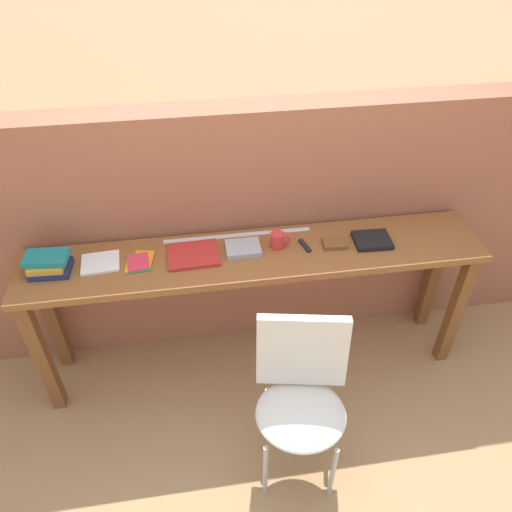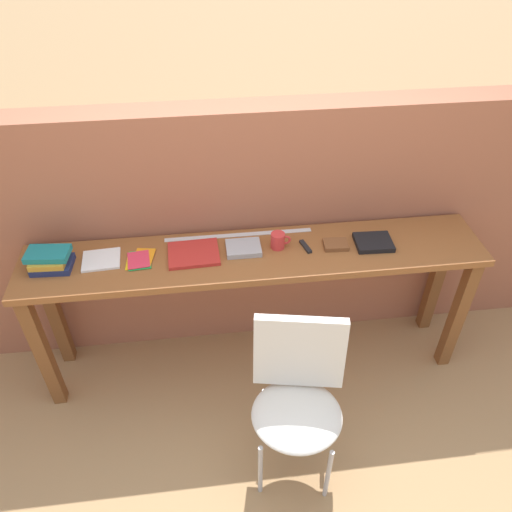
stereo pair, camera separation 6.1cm
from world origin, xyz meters
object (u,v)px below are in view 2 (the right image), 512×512
object	(u,v)px
book_open_centre	(194,254)
leather_journal_brown	(336,245)
magazine_cycling	(101,260)
chair_white_moulded	(298,394)
pamphlet_pile_colourful	(140,259)
book_repair_rightmost	(373,242)
multitool_folded	(305,246)
book_stack_leftmost	(50,260)
mug	(278,241)

from	to	relation	value
book_open_centre	leather_journal_brown	world-z (taller)	leather_journal_brown
magazine_cycling	leather_journal_brown	xyz separation A→B (m)	(1.25, -0.03, 0.01)
chair_white_moulded	pamphlet_pile_colourful	bearing A→B (deg)	137.48
chair_white_moulded	book_repair_rightmost	size ratio (longest dim) A/B	4.49
book_open_centre	book_repair_rightmost	size ratio (longest dim) A/B	1.35
multitool_folded	pamphlet_pile_colourful	bearing A→B (deg)	179.97
book_stack_leftmost	magazine_cycling	world-z (taller)	book_stack_leftmost
book_open_centre	mug	world-z (taller)	mug
book_stack_leftmost	chair_white_moulded	bearing A→B (deg)	-29.56
pamphlet_pile_colourful	book_repair_rightmost	size ratio (longest dim) A/B	0.92
leather_journal_brown	book_repair_rightmost	size ratio (longest dim) A/B	0.65
chair_white_moulded	leather_journal_brown	distance (m)	0.82
book_stack_leftmost	mug	world-z (taller)	book_stack_leftmost
pamphlet_pile_colourful	multitool_folded	size ratio (longest dim) A/B	1.66
book_stack_leftmost	book_repair_rightmost	world-z (taller)	book_stack_leftmost
chair_white_moulded	multitool_folded	size ratio (longest dim) A/B	8.10
leather_journal_brown	book_repair_rightmost	world-z (taller)	book_repair_rightmost
book_stack_leftmost	leather_journal_brown	distance (m)	1.50
chair_white_moulded	pamphlet_pile_colourful	size ratio (longest dim) A/B	4.87
pamphlet_pile_colourful	magazine_cycling	bearing A→B (deg)	174.08
chair_white_moulded	mug	distance (m)	0.80
book_stack_leftmost	multitool_folded	xyz separation A→B (m)	(1.34, 0.00, -0.04)
mug	leather_journal_brown	size ratio (longest dim) A/B	0.85
book_stack_leftmost	book_open_centre	bearing A→B (deg)	0.92
multitool_folded	magazine_cycling	bearing A→B (deg)	178.88
pamphlet_pile_colourful	book_repair_rightmost	distance (m)	1.26
mug	multitool_folded	xyz separation A→B (m)	(0.15, -0.02, -0.04)
magazine_cycling	book_open_centre	xyz separation A→B (m)	(0.48, -0.01, 0.00)
magazine_cycling	leather_journal_brown	size ratio (longest dim) A/B	1.49
mug	leather_journal_brown	distance (m)	0.32
mug	book_stack_leftmost	bearing A→B (deg)	-178.77
book_open_centre	book_repair_rightmost	bearing A→B (deg)	-3.69
chair_white_moulded	magazine_cycling	distance (m)	1.22
book_open_centre	book_repair_rightmost	distance (m)	0.98
book_stack_leftmost	mug	distance (m)	1.19
book_repair_rightmost	mug	bearing A→B (deg)	178.14
pamphlet_pile_colourful	book_repair_rightmost	xyz separation A→B (m)	(1.26, -0.02, 0.01)
book_stack_leftmost	multitool_folded	distance (m)	1.34
multitool_folded	book_repair_rightmost	xyz separation A→B (m)	(0.37, -0.02, 0.01)
book_stack_leftmost	book_repair_rightmost	bearing A→B (deg)	-0.46
magazine_cycling	book_open_centre	distance (m)	0.48
chair_white_moulded	book_stack_leftmost	size ratio (longest dim) A/B	3.91
magazine_cycling	multitool_folded	world-z (taller)	multitool_folded
pamphlet_pile_colourful	multitool_folded	xyz separation A→B (m)	(0.89, -0.00, 0.00)
mug	chair_white_moulded	bearing A→B (deg)	-90.32
magazine_cycling	pamphlet_pile_colourful	world-z (taller)	magazine_cycling
mug	book_repair_rightmost	bearing A→B (deg)	-4.28
multitool_folded	book_repair_rightmost	bearing A→B (deg)	-2.44
chair_white_moulded	book_stack_leftmost	xyz separation A→B (m)	(-1.18, 0.67, 0.40)
magazine_cycling	book_repair_rightmost	size ratio (longest dim) A/B	0.97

